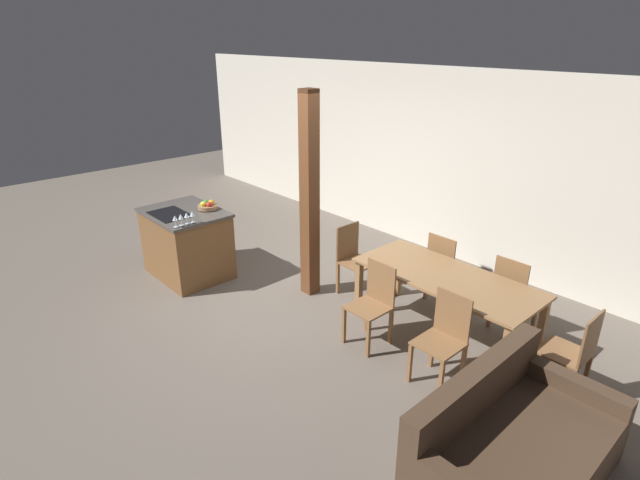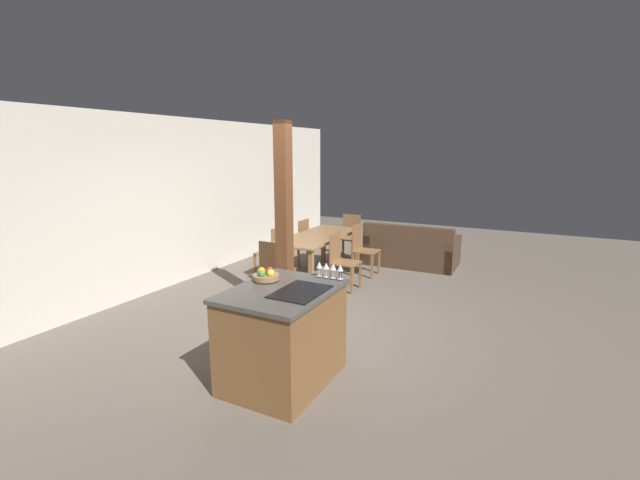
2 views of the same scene
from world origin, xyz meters
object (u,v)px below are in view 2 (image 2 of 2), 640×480
(dining_chair_near_right, at_px, (362,249))
(dining_chair_head_end, at_px, (275,269))
(wine_glass_far, at_px, (326,266))
(dining_chair_far_right, at_px, (298,241))
(kitchen_island, at_px, (283,335))
(wine_glass_near, at_px, (340,268))
(wine_glass_middle, at_px, (333,267))
(dining_chair_far_left, at_px, (272,251))
(couch, at_px, (411,251))
(wine_glass_end, at_px, (319,266))
(dining_table, at_px, (318,241))
(dining_chair_foot_end, at_px, (349,236))
(dining_chair_near_left, at_px, (342,260))
(timber_post, at_px, (284,221))
(fruit_bowl, at_px, (266,275))

(dining_chair_near_right, relative_size, dining_chair_head_end, 1.00)
(wine_glass_far, distance_m, dining_chair_far_right, 3.91)
(dining_chair_near_right, relative_size, dining_chair_far_right, 1.00)
(dining_chair_far_right, bearing_deg, kitchen_island, 28.10)
(wine_glass_near, distance_m, dining_chair_far_right, 4.00)
(dining_chair_far_right, bearing_deg, wine_glass_near, 36.15)
(wine_glass_middle, distance_m, dining_chair_far_left, 3.28)
(couch, bearing_deg, dining_chair_far_left, 44.96)
(wine_glass_far, xyz_separation_m, wine_glass_end, (0.00, 0.08, 0.00))
(dining_chair_far_left, relative_size, dining_chair_far_right, 1.00)
(dining_table, bearing_deg, couch, -39.98)
(wine_glass_end, xyz_separation_m, dining_chair_foot_end, (4.12, 1.45, -0.58))
(dining_chair_far_left, distance_m, dining_chair_foot_end, 1.92)
(kitchen_island, height_order, dining_table, kitchen_island)
(kitchen_island, xyz_separation_m, dining_chair_near_left, (2.80, 0.66, 0.00))
(dining_chair_foot_end, xyz_separation_m, timber_post, (-3.10, -0.41, 0.80))
(wine_glass_near, distance_m, dining_chair_foot_end, 4.48)
(dining_chair_far_right, distance_m, couch, 2.18)
(wine_glass_middle, height_order, wine_glass_end, same)
(kitchen_island, distance_m, fruit_bowl, 0.60)
(dining_chair_far_left, bearing_deg, dining_chair_head_end, 35.51)
(wine_glass_end, relative_size, dining_table, 0.08)
(wine_glass_middle, height_order, timber_post, timber_post)
(fruit_bowl, bearing_deg, dining_chair_far_left, 32.59)
(wine_glass_end, relative_size, dining_chair_far_right, 0.17)
(kitchen_island, xyz_separation_m, timber_post, (1.50, 0.91, 0.81))
(fruit_bowl, height_order, timber_post, timber_post)
(dining_table, xyz_separation_m, couch, (1.49, -1.25, -0.37))
(wine_glass_far, height_order, dining_chair_near_left, wine_glass_far)
(wine_glass_end, xyz_separation_m, dining_chair_far_left, (2.31, 2.10, -0.58))
(dining_chair_near_left, bearing_deg, wine_glass_end, -160.99)
(dining_chair_foot_end, bearing_deg, dining_chair_near_left, -70.09)
(wine_glass_end, xyz_separation_m, timber_post, (1.01, 1.04, 0.23))
(wine_glass_middle, bearing_deg, dining_table, 30.23)
(wine_glass_far, bearing_deg, wine_glass_end, 90.00)
(dining_chair_far_right, height_order, timber_post, timber_post)
(dining_chair_near_right, bearing_deg, dining_chair_near_left, 180.00)
(dining_chair_near_left, xyz_separation_m, couch, (1.94, -0.60, -0.20))
(dining_chair_far_left, bearing_deg, couch, 135.47)
(dining_chair_near_right, bearing_deg, kitchen_island, -169.85)
(kitchen_island, height_order, dining_chair_near_right, kitchen_island)
(fruit_bowl, bearing_deg, timber_post, 25.01)
(wine_glass_far, relative_size, dining_chair_foot_end, 0.17)
(dining_chair_near_right, bearing_deg, dining_table, 124.21)
(kitchen_island, distance_m, dining_chair_foot_end, 4.79)
(wine_glass_middle, bearing_deg, kitchen_island, 149.67)
(dining_table, bearing_deg, wine_glass_middle, -149.77)
(wine_glass_middle, height_order, dining_chair_foot_end, wine_glass_middle)
(wine_glass_end, bearing_deg, dining_chair_near_right, 13.96)
(dining_chair_far_right, bearing_deg, dining_chair_near_right, 90.00)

